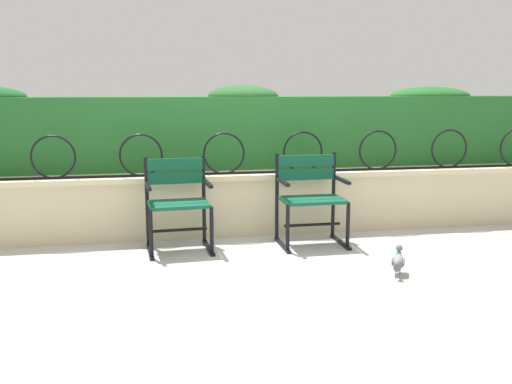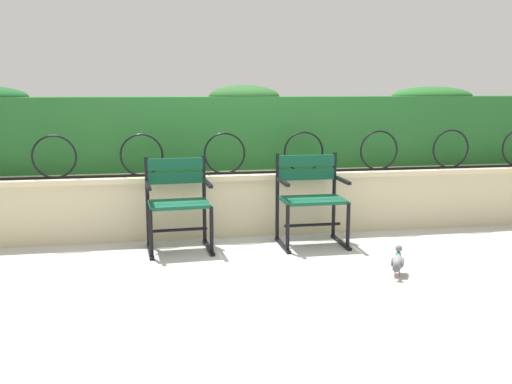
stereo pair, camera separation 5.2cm
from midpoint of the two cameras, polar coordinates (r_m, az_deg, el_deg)
ground_plane at (r=5.27m, az=-0.11°, el=-6.06°), size 60.00×60.00×0.00m
stone_wall at (r=5.93m, az=-1.50°, el=-1.04°), size 8.53×0.41×0.63m
iron_arch_fence at (r=5.75m, az=-3.18°, el=3.59°), size 7.97×0.02×0.42m
hedge_row at (r=6.34m, az=-2.33°, el=6.26°), size 8.36×0.68×0.89m
park_chair_left at (r=5.35m, az=-8.04°, el=-0.84°), size 0.61×0.55×0.85m
park_chair_right at (r=5.52m, az=5.13°, el=-0.38°), size 0.62×0.52×0.86m
pigeon_near_chairs at (r=4.77m, az=13.60°, el=-6.69°), size 0.19×0.27×0.22m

